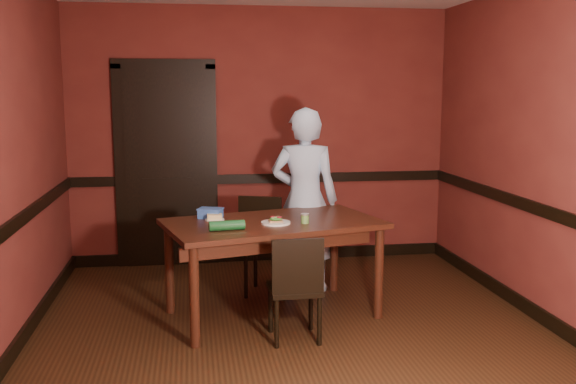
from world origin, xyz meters
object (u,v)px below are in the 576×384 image
object	(u,v)px
person	(304,200)
cheese_saucer	(215,218)
sauce_jar	(305,218)
dining_table	(273,269)
chair_far	(269,247)
sandwich_plate	(276,222)
food_tub	(210,213)
chair_near	(294,287)

from	to	relation	value
person	cheese_saucer	xyz separation A→B (m)	(-0.84, -0.57, -0.03)
sauce_jar	cheese_saucer	world-z (taller)	sauce_jar
person	sauce_jar	xyz separation A→B (m)	(-0.14, -0.80, -0.01)
dining_table	chair_far	distance (m)	0.58
dining_table	person	bearing A→B (deg)	46.09
dining_table	chair_far	xyz separation A→B (m)	(0.04, 0.57, 0.04)
sandwich_plate	food_tub	distance (m)	0.59
dining_table	sauce_jar	distance (m)	0.51
dining_table	cheese_saucer	distance (m)	0.63
person	food_tub	xyz separation A→B (m)	(-0.87, -0.47, -0.01)
chair_near	food_tub	world-z (taller)	food_tub
food_tub	dining_table	bearing A→B (deg)	-1.56
chair_near	sauce_jar	xyz separation A→B (m)	(0.15, 0.40, 0.43)
chair_far	food_tub	world-z (taller)	food_tub
sandwich_plate	chair_near	bearing A→B (deg)	-78.68
dining_table	sauce_jar	world-z (taller)	sauce_jar
chair_far	person	xyz separation A→B (m)	(0.34, 0.10, 0.41)
sandwich_plate	person	bearing A→B (deg)	64.68
chair_far	cheese_saucer	bearing A→B (deg)	-116.89
chair_near	cheese_saucer	distance (m)	0.93
person	cheese_saucer	size ratio (longest dim) A/B	10.70
dining_table	cheese_saucer	bearing A→B (deg)	152.90
chair_far	food_tub	size ratio (longest dim) A/B	3.78
sauce_jar	cheese_saucer	xyz separation A→B (m)	(-0.70, 0.23, -0.02)
dining_table	sandwich_plate	distance (m)	0.43
person	chair_near	bearing A→B (deg)	92.91
cheese_saucer	food_tub	xyz separation A→B (m)	(-0.03, 0.10, 0.02)
sandwich_plate	food_tub	xyz separation A→B (m)	(-0.50, 0.31, 0.03)
chair_near	sauce_jar	bearing A→B (deg)	-110.99
dining_table	cheese_saucer	world-z (taller)	cheese_saucer
chair_near	chair_far	bearing A→B (deg)	-87.82
dining_table	chair_far	bearing A→B (deg)	71.62
food_tub	chair_near	bearing A→B (deg)	-30.46
sandwich_plate	sauce_jar	xyz separation A→B (m)	(0.23, -0.02, 0.02)
dining_table	chair_near	distance (m)	0.53
person	cheese_saucer	world-z (taller)	person
sandwich_plate	food_tub	size ratio (longest dim) A/B	1.01
chair_near	sauce_jar	distance (m)	0.61
sauce_jar	food_tub	distance (m)	0.80
chair_far	sandwich_plate	distance (m)	0.78
chair_far	sauce_jar	distance (m)	0.83
chair_far	person	world-z (taller)	person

